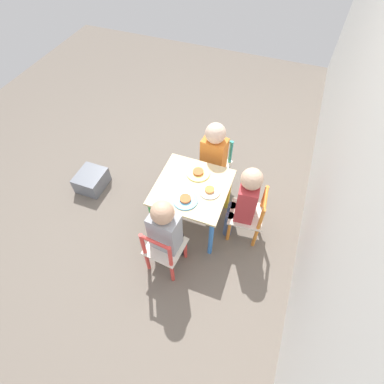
% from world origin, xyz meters
% --- Properties ---
extents(ground_plane, '(6.00, 6.00, 0.00)m').
position_xyz_m(ground_plane, '(0.00, 0.00, 0.00)').
color(ground_plane, '#6B6056').
extents(house_wall, '(6.00, 0.06, 2.60)m').
position_xyz_m(house_wall, '(0.00, 0.93, 1.30)').
color(house_wall, beige).
rests_on(house_wall, ground_plane).
extents(kids_table, '(0.55, 0.55, 0.47)m').
position_xyz_m(kids_table, '(0.00, 0.00, 0.39)').
color(kids_table, beige).
rests_on(kids_table, ground_plane).
extents(chair_orange, '(0.28, 0.28, 0.51)m').
position_xyz_m(chair_orange, '(-0.04, 0.46, 0.25)').
color(chair_orange, silver).
rests_on(chair_orange, ground_plane).
extents(chair_red, '(0.28, 0.28, 0.51)m').
position_xyz_m(chair_red, '(0.46, -0.05, 0.25)').
color(chair_red, silver).
rests_on(chair_red, ground_plane).
extents(chair_teal, '(0.28, 0.28, 0.51)m').
position_xyz_m(chair_teal, '(-0.46, 0.05, 0.25)').
color(chair_teal, silver).
rests_on(chair_teal, ground_plane).
extents(child_back, '(0.21, 0.22, 0.75)m').
position_xyz_m(child_back, '(-0.04, 0.40, 0.45)').
color(child_back, '#4C608E').
rests_on(child_back, ground_plane).
extents(child_right, '(0.22, 0.21, 0.75)m').
position_xyz_m(child_right, '(0.40, -0.04, 0.44)').
color(child_right, '#38383D').
rests_on(child_right, ground_plane).
extents(child_left, '(0.22, 0.21, 0.74)m').
position_xyz_m(child_left, '(-0.40, 0.04, 0.45)').
color(child_left, '#4C608E').
rests_on(child_left, ground_plane).
extents(plate_back, '(0.16, 0.16, 0.03)m').
position_xyz_m(plate_back, '(0.00, 0.14, 0.47)').
color(plate_back, white).
rests_on(plate_back, kids_table).
extents(plate_right, '(0.18, 0.18, 0.03)m').
position_xyz_m(plate_right, '(0.14, 0.00, 0.47)').
color(plate_right, '#4C9EE0').
rests_on(plate_right, kids_table).
extents(plate_left, '(0.18, 0.18, 0.03)m').
position_xyz_m(plate_left, '(-0.14, 0.00, 0.47)').
color(plate_left, '#EADB66').
rests_on(plate_left, kids_table).
extents(storage_bin, '(0.27, 0.24, 0.16)m').
position_xyz_m(storage_bin, '(-0.04, -1.01, 0.08)').
color(storage_bin, slate).
rests_on(storage_bin, ground_plane).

